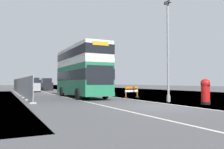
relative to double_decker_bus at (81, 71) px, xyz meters
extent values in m
cube|color=#4C4C4F|center=(1.47, -10.83, -2.71)|extent=(140.00, 280.00, 0.10)
cube|color=#B2AFA8|center=(3.19, -10.83, -2.67)|extent=(0.24, 196.00, 0.01)
cube|color=silver|center=(-1.31, -10.83, -2.67)|extent=(0.16, 168.00, 0.01)
cube|color=#1E6B47|center=(0.00, 0.01, -0.90)|extent=(2.57, 10.00, 2.82)
cube|color=white|center=(0.00, 0.01, 0.71)|extent=(2.57, 10.00, 0.40)
cube|color=white|center=(0.00, 0.01, 1.63)|extent=(2.55, 9.90, 1.43)
cube|color=black|center=(0.00, 0.01, -0.48)|extent=(2.60, 10.10, 0.90)
cube|color=black|center=(0.00, 0.01, 1.63)|extent=(2.59, 10.05, 0.79)
cube|color=black|center=(0.00, -5.01, -0.55)|extent=(2.37, 0.06, 1.55)
cube|color=orange|center=(0.00, -5.01, 2.02)|extent=(1.41, 0.06, 0.32)
cube|color=#1E6B47|center=(0.00, 0.01, -2.13)|extent=(2.60, 10.10, 0.36)
cylinder|color=black|center=(-1.28, -3.09, -2.16)|extent=(0.30, 1.00, 1.00)
cylinder|color=black|center=(1.29, -3.09, -2.16)|extent=(0.30, 1.00, 1.00)
cylinder|color=black|center=(-1.29, 2.76, -2.16)|extent=(0.30, 1.00, 1.00)
cylinder|color=black|center=(1.28, 2.76, -2.16)|extent=(0.30, 1.00, 1.00)
cylinder|color=gray|center=(4.27, -8.24, 1.13)|extent=(0.18, 0.18, 7.59)
cube|color=slate|center=(4.27, -8.24, 5.05)|extent=(0.20, 0.70, 0.20)
cylinder|color=gray|center=(4.27, -8.24, -2.41)|extent=(0.29, 0.29, 0.50)
cylinder|color=black|center=(5.28, -10.86, -2.57)|extent=(0.61, 0.61, 0.18)
cylinder|color=#B71414|center=(5.28, -10.86, -1.86)|extent=(0.57, 0.57, 1.24)
sphere|color=#B71414|center=(5.28, -10.86, -1.24)|extent=(0.63, 0.63, 0.63)
cube|color=black|center=(5.28, -11.15, -1.38)|extent=(0.22, 0.03, 0.07)
cube|color=orange|center=(4.12, -2.99, -1.66)|extent=(1.60, 0.41, 0.20)
cube|color=white|center=(4.12, -2.99, -1.98)|extent=(1.60, 0.41, 0.20)
cube|color=orange|center=(3.41, -3.14, -2.16)|extent=(0.08, 0.08, 1.00)
cube|color=black|center=(3.41, -3.14, -2.62)|extent=(0.23, 0.46, 0.08)
cube|color=orange|center=(4.84, -2.84, -2.16)|extent=(0.08, 0.08, 1.00)
cube|color=black|center=(4.84, -2.84, -2.62)|extent=(0.23, 0.46, 0.08)
cube|color=#A8AAAD|center=(-5.23, -3.62, -1.63)|extent=(0.04, 3.26, 1.95)
cube|color=#A8AAAD|center=(-5.23, -0.22, -1.63)|extent=(0.04, 3.26, 1.95)
cube|color=#A8AAAD|center=(-5.23, 3.18, -1.63)|extent=(0.04, 3.26, 1.95)
cube|color=#A8AAAD|center=(-5.23, 6.58, -1.63)|extent=(0.04, 3.26, 1.95)
cube|color=#A8AAAD|center=(-5.23, 9.98, -1.63)|extent=(0.04, 3.26, 1.95)
cube|color=#A8AAAD|center=(-5.23, 13.38, -1.63)|extent=(0.04, 3.26, 1.95)
cube|color=#A8AAAD|center=(-5.23, 16.78, -1.63)|extent=(0.04, 3.26, 1.95)
cube|color=#A8AAAD|center=(-5.23, 20.18, -1.63)|extent=(0.04, 3.26, 1.95)
cylinder|color=#939699|center=(-5.23, -5.32, -1.63)|extent=(0.06, 0.06, 2.05)
cube|color=gray|center=(-5.23, -5.32, -2.60)|extent=(0.44, 0.20, 0.12)
cylinder|color=#939699|center=(-5.23, -1.92, -1.63)|extent=(0.06, 0.06, 2.05)
cube|color=gray|center=(-5.23, -1.92, -2.60)|extent=(0.44, 0.20, 0.12)
cylinder|color=#939699|center=(-5.23, 1.48, -1.63)|extent=(0.06, 0.06, 2.05)
cube|color=gray|center=(-5.23, 1.48, -2.60)|extent=(0.44, 0.20, 0.12)
cylinder|color=#939699|center=(-5.23, 4.88, -1.63)|extent=(0.06, 0.06, 2.05)
cube|color=gray|center=(-5.23, 4.88, -2.60)|extent=(0.44, 0.20, 0.12)
cylinder|color=#939699|center=(-5.23, 8.28, -1.63)|extent=(0.06, 0.06, 2.05)
cube|color=gray|center=(-5.23, 8.28, -2.60)|extent=(0.44, 0.20, 0.12)
cylinder|color=#939699|center=(-5.23, 11.68, -1.63)|extent=(0.06, 0.06, 2.05)
cube|color=gray|center=(-5.23, 11.68, -2.60)|extent=(0.44, 0.20, 0.12)
cylinder|color=#939699|center=(-5.23, 15.08, -1.63)|extent=(0.06, 0.06, 2.05)
cube|color=gray|center=(-5.23, 15.08, -2.60)|extent=(0.44, 0.20, 0.12)
cylinder|color=#939699|center=(-5.23, 18.48, -1.63)|extent=(0.06, 0.06, 2.05)
cube|color=gray|center=(-5.23, 18.48, -2.60)|extent=(0.44, 0.20, 0.12)
cylinder|color=#939699|center=(-5.23, 21.88, -1.63)|extent=(0.06, 0.06, 2.05)
cube|color=gray|center=(-5.23, 21.88, -2.60)|extent=(0.44, 0.20, 0.12)
cube|color=gray|center=(-2.77, 15.94, -1.87)|extent=(1.85, 3.88, 1.23)
cube|color=black|center=(-2.77, 15.94, -0.84)|extent=(1.70, 2.13, 0.83)
cylinder|color=black|center=(-1.85, 17.14, -2.36)|extent=(0.20, 0.60, 0.60)
cylinder|color=black|center=(-3.69, 17.14, -2.36)|extent=(0.20, 0.60, 0.60)
cylinder|color=black|center=(-1.85, 14.74, -2.36)|extent=(0.20, 0.60, 0.60)
cylinder|color=black|center=(-3.69, 14.74, -2.36)|extent=(0.20, 0.60, 0.60)
cube|color=black|center=(0.61, 23.26, -1.83)|extent=(1.79, 4.15, 1.29)
cube|color=black|center=(0.61, 23.26, -0.77)|extent=(1.65, 2.28, 0.84)
cylinder|color=black|center=(1.50, 24.55, -2.36)|extent=(0.20, 0.60, 0.60)
cylinder|color=black|center=(-0.29, 24.55, -2.36)|extent=(0.20, 0.60, 0.60)
cylinder|color=black|center=(1.50, 21.98, -2.36)|extent=(0.20, 0.60, 0.60)
cylinder|color=black|center=(-0.29, 21.98, -2.36)|extent=(0.20, 0.60, 0.60)
cube|color=maroon|center=(0.81, 30.14, -1.86)|extent=(1.90, 4.04, 1.24)
cube|color=black|center=(0.81, 30.14, -0.91)|extent=(1.75, 2.22, 0.67)
cylinder|color=black|center=(1.75, 31.39, -2.36)|extent=(0.20, 0.60, 0.60)
cylinder|color=black|center=(-0.14, 31.39, -2.36)|extent=(0.20, 0.60, 0.60)
cylinder|color=black|center=(1.75, 28.89, -2.36)|extent=(0.20, 0.60, 0.60)
cylinder|color=black|center=(-0.14, 28.89, -2.36)|extent=(0.20, 0.60, 0.60)
camera|label=1|loc=(-7.23, -22.12, -1.17)|focal=36.70mm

